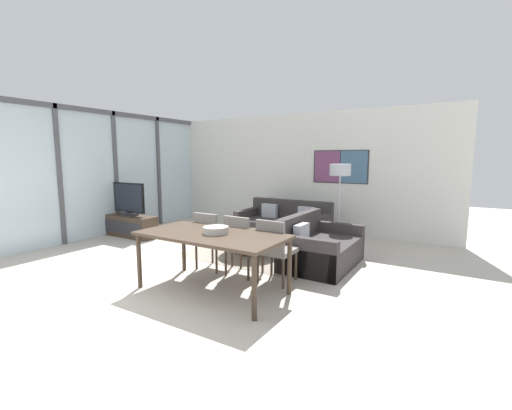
{
  "coord_description": "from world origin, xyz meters",
  "views": [
    {
      "loc": [
        3.67,
        -2.47,
        1.74
      ],
      "look_at": [
        0.65,
        2.45,
        0.95
      ],
      "focal_mm": 24.0,
      "sensor_mm": 36.0,
      "label": 1
    }
  ],
  "objects_px": {
    "tv_console": "(130,226)",
    "dining_chair_centre": "(241,242)",
    "television": "(129,200)",
    "fruit_bowl": "(216,230)",
    "dining_table": "(212,239)",
    "sofa_side": "(317,249)",
    "coffee_table": "(251,238)",
    "dining_chair_right": "(275,247)",
    "sofa_main": "(285,227)",
    "floor_lamp": "(340,175)",
    "dining_chair_left": "(211,237)"
  },
  "relations": [
    {
      "from": "dining_chair_centre",
      "to": "floor_lamp",
      "type": "bearing_deg",
      "value": 72.18
    },
    {
      "from": "tv_console",
      "to": "fruit_bowl",
      "type": "relative_size",
      "value": 4.09
    },
    {
      "from": "television",
      "to": "fruit_bowl",
      "type": "bearing_deg",
      "value": -22.61
    },
    {
      "from": "sofa_main",
      "to": "coffee_table",
      "type": "bearing_deg",
      "value": -90.0
    },
    {
      "from": "dining_table",
      "to": "dining_chair_right",
      "type": "bearing_deg",
      "value": 49.45
    },
    {
      "from": "television",
      "to": "dining_chair_centre",
      "type": "height_order",
      "value": "television"
    },
    {
      "from": "tv_console",
      "to": "television",
      "type": "xyz_separation_m",
      "value": [
        0.0,
        0.0,
        0.6
      ]
    },
    {
      "from": "dining_table",
      "to": "floor_lamp",
      "type": "height_order",
      "value": "floor_lamp"
    },
    {
      "from": "television",
      "to": "floor_lamp",
      "type": "bearing_deg",
      "value": 18.0
    },
    {
      "from": "sofa_side",
      "to": "sofa_main",
      "type": "bearing_deg",
      "value": 43.44
    },
    {
      "from": "coffee_table",
      "to": "sofa_side",
      "type": "bearing_deg",
      "value": 0.46
    },
    {
      "from": "tv_console",
      "to": "sofa_main",
      "type": "height_order",
      "value": "sofa_main"
    },
    {
      "from": "television",
      "to": "dining_chair_right",
      "type": "height_order",
      "value": "television"
    },
    {
      "from": "coffee_table",
      "to": "dining_chair_centre",
      "type": "distance_m",
      "value": 1.22
    },
    {
      "from": "dining_chair_centre",
      "to": "dining_chair_right",
      "type": "relative_size",
      "value": 1.0
    },
    {
      "from": "dining_chair_centre",
      "to": "television",
      "type": "bearing_deg",
      "value": 166.53
    },
    {
      "from": "tv_console",
      "to": "fruit_bowl",
      "type": "distance_m",
      "value": 3.98
    },
    {
      "from": "tv_console",
      "to": "dining_table",
      "type": "height_order",
      "value": "dining_table"
    },
    {
      "from": "dining_chair_right",
      "to": "floor_lamp",
      "type": "xyz_separation_m",
      "value": [
        0.16,
        2.29,
        0.9
      ]
    },
    {
      "from": "dining_chair_left",
      "to": "dining_table",
      "type": "bearing_deg",
      "value": -50.01
    },
    {
      "from": "tv_console",
      "to": "sofa_side",
      "type": "relative_size",
      "value": 0.91
    },
    {
      "from": "sofa_main",
      "to": "sofa_side",
      "type": "height_order",
      "value": "same"
    },
    {
      "from": "dining_table",
      "to": "dining_chair_left",
      "type": "bearing_deg",
      "value": 129.99
    },
    {
      "from": "floor_lamp",
      "to": "tv_console",
      "type": "bearing_deg",
      "value": -161.99
    },
    {
      "from": "dining_chair_centre",
      "to": "fruit_bowl",
      "type": "xyz_separation_m",
      "value": [
        0.04,
        -0.65,
        0.3
      ]
    },
    {
      "from": "dining_chair_left",
      "to": "dining_chair_right",
      "type": "distance_m",
      "value": 1.14
    },
    {
      "from": "tv_console",
      "to": "fruit_bowl",
      "type": "xyz_separation_m",
      "value": [
        3.64,
        -1.51,
        0.59
      ]
    },
    {
      "from": "sofa_side",
      "to": "coffee_table",
      "type": "distance_m",
      "value": 1.29
    },
    {
      "from": "floor_lamp",
      "to": "dining_chair_centre",
      "type": "bearing_deg",
      "value": -107.82
    },
    {
      "from": "sofa_side",
      "to": "floor_lamp",
      "type": "height_order",
      "value": "floor_lamp"
    },
    {
      "from": "tv_console",
      "to": "dining_table",
      "type": "distance_m",
      "value": 3.94
    },
    {
      "from": "dining_table",
      "to": "floor_lamp",
      "type": "distance_m",
      "value": 3.12
    },
    {
      "from": "dining_chair_right",
      "to": "dining_chair_centre",
      "type": "bearing_deg",
      "value": 177.91
    },
    {
      "from": "television",
      "to": "sofa_main",
      "type": "distance_m",
      "value": 3.5
    },
    {
      "from": "dining_chair_left",
      "to": "sofa_side",
      "type": "bearing_deg",
      "value": 39.45
    },
    {
      "from": "sofa_side",
      "to": "floor_lamp",
      "type": "xyz_separation_m",
      "value": [
        -0.04,
        1.18,
        1.15
      ]
    },
    {
      "from": "tv_console",
      "to": "sofa_main",
      "type": "relative_size",
      "value": 0.71
    },
    {
      "from": "fruit_bowl",
      "to": "dining_table",
      "type": "bearing_deg",
      "value": -144.85
    },
    {
      "from": "coffee_table",
      "to": "television",
      "type": "bearing_deg",
      "value": -175.93
    },
    {
      "from": "floor_lamp",
      "to": "dining_table",
      "type": "bearing_deg",
      "value": -103.87
    },
    {
      "from": "coffee_table",
      "to": "dining_table",
      "type": "xyz_separation_m",
      "value": [
        0.52,
        -1.76,
        0.42
      ]
    },
    {
      "from": "dining_chair_centre",
      "to": "floor_lamp",
      "type": "height_order",
      "value": "floor_lamp"
    },
    {
      "from": "dining_chair_left",
      "to": "tv_console",
      "type": "bearing_deg",
      "value": 164.0
    },
    {
      "from": "sofa_side",
      "to": "dining_table",
      "type": "xyz_separation_m",
      "value": [
        -0.77,
        -1.77,
        0.44
      ]
    },
    {
      "from": "sofa_main",
      "to": "dining_chair_centre",
      "type": "xyz_separation_m",
      "value": [
        0.52,
        -2.45,
        0.25
      ]
    },
    {
      "from": "sofa_main",
      "to": "dining_chair_left",
      "type": "bearing_deg",
      "value": -91.12
    },
    {
      "from": "dining_chair_left",
      "to": "dining_chair_right",
      "type": "bearing_deg",
      "value": -0.67
    },
    {
      "from": "tv_console",
      "to": "dining_chair_centre",
      "type": "relative_size",
      "value": 1.5
    },
    {
      "from": "tv_console",
      "to": "dining_chair_right",
      "type": "bearing_deg",
      "value": -11.95
    },
    {
      "from": "tv_console",
      "to": "coffee_table",
      "type": "height_order",
      "value": "tv_console"
    }
  ]
}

